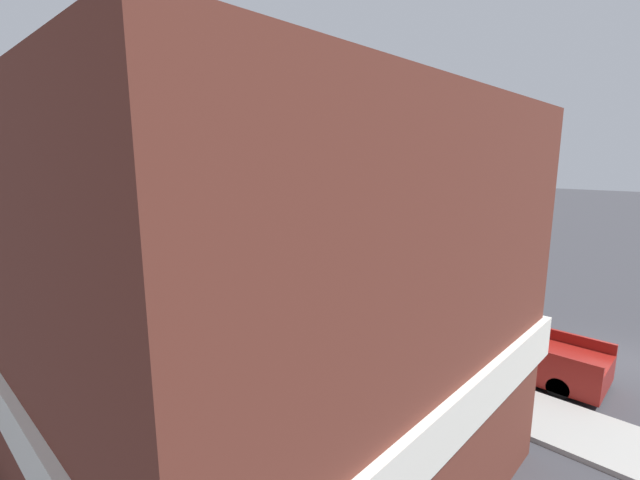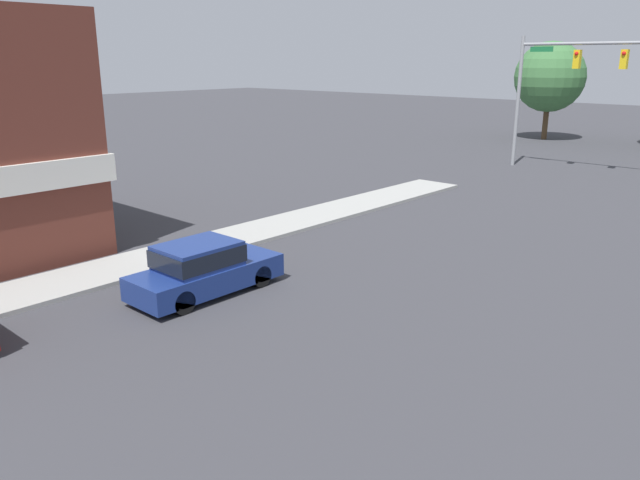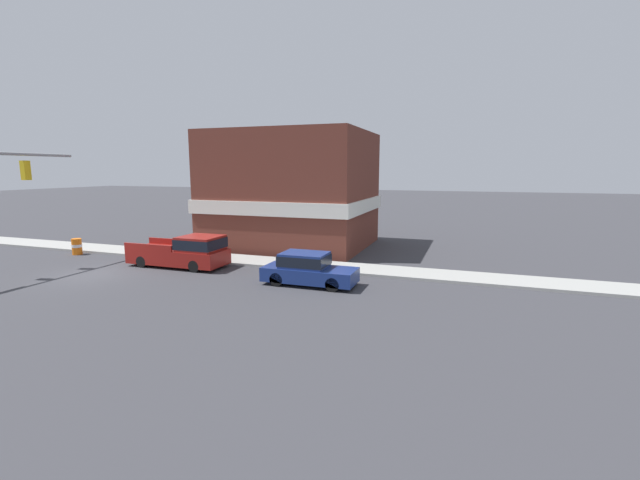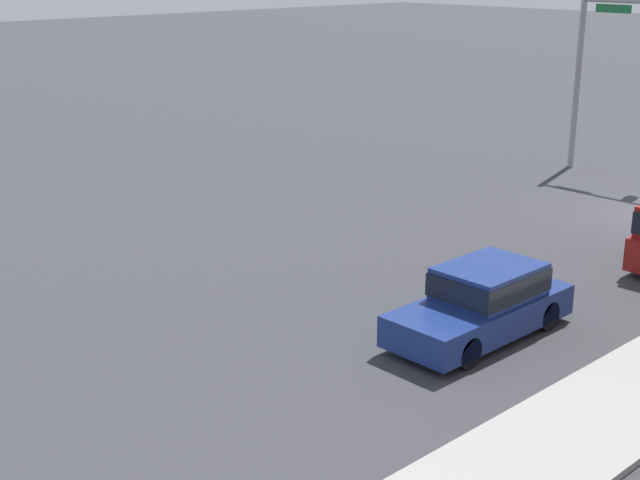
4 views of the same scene
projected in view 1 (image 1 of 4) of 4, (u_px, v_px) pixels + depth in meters
The scene contains 9 objects.
ground_plane at pixel (629, 363), 15.07m from camera, with size 200.00×200.00×0.00m, color #38383D.
sidewalk_curb at pixel (592, 436), 10.98m from camera, with size 2.40×60.00×0.14m.
far_signal_assembly at pixel (104, 174), 38.04m from camera, with size 9.02×0.49×7.87m.
car_lead at pixel (345, 288), 21.17m from camera, with size 1.76×4.52×1.56m.
pickup_truck_parked at pixel (495, 338), 14.94m from camera, with size 2.12×5.69×1.83m.
corner_brick_building at pixel (238, 293), 10.09m from camera, with size 9.40×11.11×8.12m.
church_steeple at pixel (292, 173), 51.75m from camera, with size 2.72×2.72×10.43m.
backdrop_tree_left_mid at pixel (80, 171), 50.76m from camera, with size 5.57×5.57×8.49m.
backdrop_tree_center at pixel (160, 175), 56.05m from camera, with size 4.52×4.52×7.28m.
Camera 1 is at (-17.66, -1.67, 7.06)m, focal length 24.00 mm.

